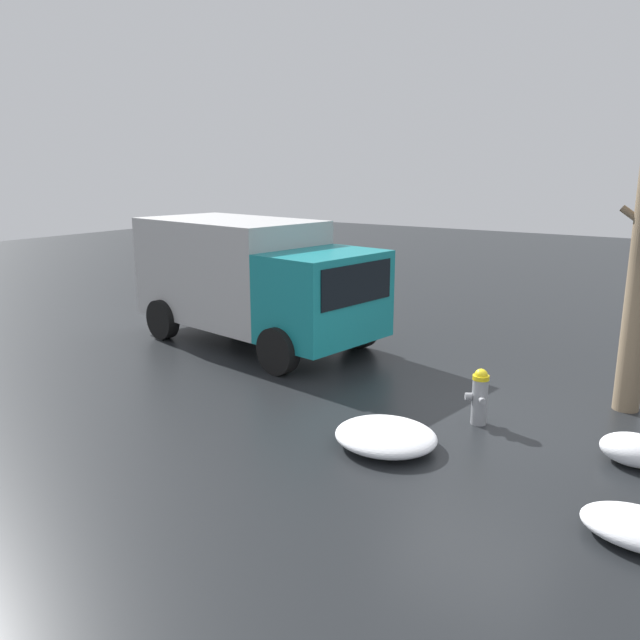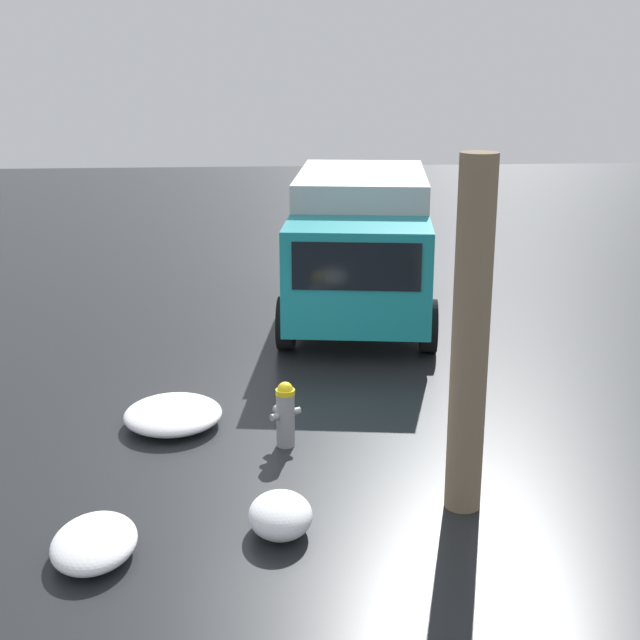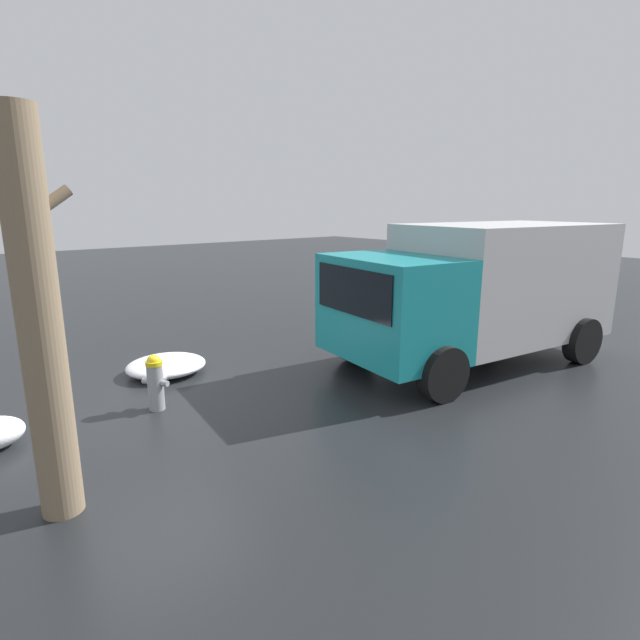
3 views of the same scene
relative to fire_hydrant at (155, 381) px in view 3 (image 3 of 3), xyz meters
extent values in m
plane|color=black|center=(0.00, 0.00, -0.45)|extent=(60.00, 60.00, 0.00)
cylinder|color=gray|center=(0.00, 0.00, -0.10)|extent=(0.23, 0.23, 0.70)
cylinder|color=yellow|center=(0.00, 0.00, 0.29)|extent=(0.25, 0.25, 0.07)
sphere|color=yellow|center=(0.00, 0.00, 0.32)|extent=(0.20, 0.20, 0.20)
cylinder|color=gray|center=(0.14, 0.09, -0.01)|extent=(0.14, 0.15, 0.11)
cylinder|color=gray|center=(-0.09, 0.14, -0.01)|extent=(0.13, 0.13, 0.09)
cylinder|color=gray|center=(0.09, -0.14, -0.01)|extent=(0.13, 0.13, 0.09)
cylinder|color=#7F6B51|center=(-1.75, -1.90, 1.50)|extent=(0.40, 0.40, 3.89)
cylinder|color=#7F6B51|center=(-1.57, -1.90, 2.59)|extent=(0.45, 0.11, 0.36)
cube|color=teal|center=(3.70, -1.35, 0.87)|extent=(1.96, 2.61, 1.73)
cube|color=black|center=(2.88, -1.23, 1.22)|extent=(0.32, 2.00, 0.76)
cube|color=#BCBCBC|center=(6.50, -1.75, 1.12)|extent=(4.31, 2.95, 2.22)
cylinder|color=black|center=(3.61, -2.55, 0.00)|extent=(0.93, 0.41, 0.90)
cylinder|color=black|center=(3.95, -0.17, 0.00)|extent=(0.93, 0.41, 0.90)
cylinder|color=black|center=(7.32, -3.08, 0.00)|extent=(0.93, 0.41, 0.90)
cylinder|color=black|center=(7.66, -0.71, 0.00)|extent=(0.93, 0.41, 0.90)
ellipsoid|color=white|center=(0.78, 1.49, -0.29)|extent=(1.43, 1.32, 0.31)
camera|label=1|loc=(-2.95, 8.62, 3.29)|focal=35.00mm
camera|label=2|loc=(-10.51, 0.37, 4.37)|focal=50.00mm
camera|label=3|loc=(-2.61, -7.04, 2.60)|focal=28.00mm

